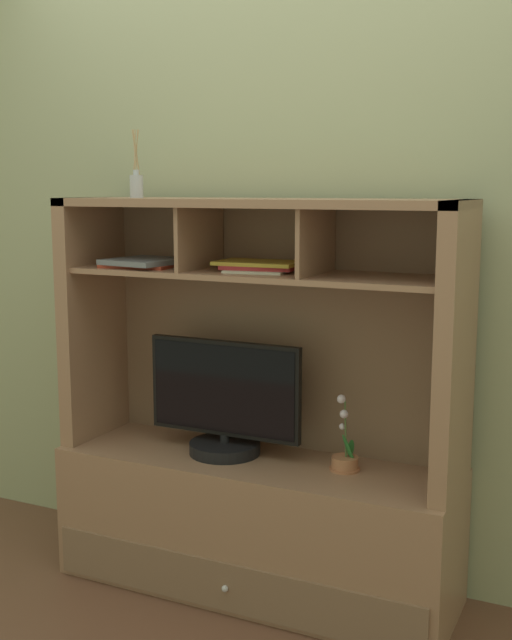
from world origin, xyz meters
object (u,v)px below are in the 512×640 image
tv_monitor (224,406)px  potted_orchid (345,457)px  diffuser_bottle (136,185)px  magazine_stack_left (144,263)px  media_console (257,476)px  magazine_stack_centre (260,266)px

tv_monitor → potted_orchid: 0.49m
potted_orchid → diffuser_bottle: (-0.83, -0.05, 0.96)m
magazine_stack_left → media_console: bearing=4.6°
potted_orchid → magazine_stack_centre: 0.75m
magazine_stack_left → magazine_stack_centre: size_ratio=0.96×
tv_monitor → diffuser_bottle: size_ratio=2.44×
magazine_stack_left → potted_orchid: bearing=3.7°
potted_orchid → diffuser_bottle: bearing=-176.8°
tv_monitor → diffuser_bottle: diffuser_bottle is taller
tv_monitor → diffuser_bottle: 0.90m
magazine_stack_left → diffuser_bottle: (-0.03, 0.01, 0.29)m
tv_monitor → magazine_stack_left: size_ratio=2.06×
tv_monitor → potted_orchid: tv_monitor is taller
media_console → magazine_stack_left: size_ratio=5.04×
magazine_stack_centre → diffuser_bottle: bearing=-174.8°
tv_monitor → magazine_stack_centre: size_ratio=1.99×
tv_monitor → potted_orchid: (0.47, 0.03, -0.14)m
magazine_stack_centre → diffuser_bottle: 0.57m
tv_monitor → magazine_stack_left: 0.62m
potted_orchid → diffuser_bottle: 1.27m
magazine_stack_left → tv_monitor: bearing=4.5°
media_console → potted_orchid: size_ratio=5.43×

